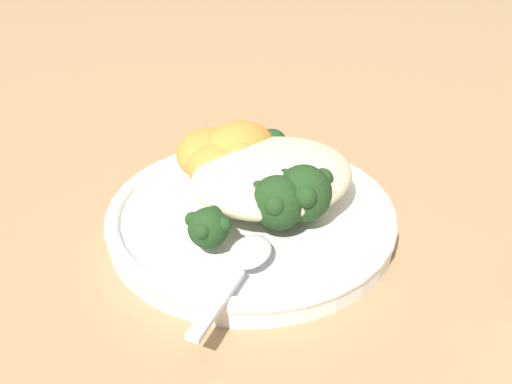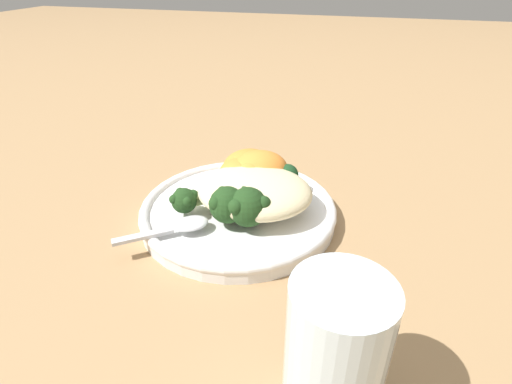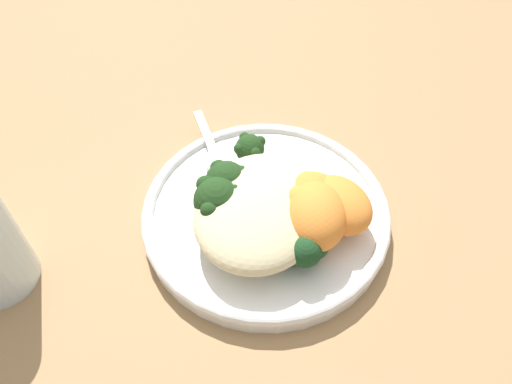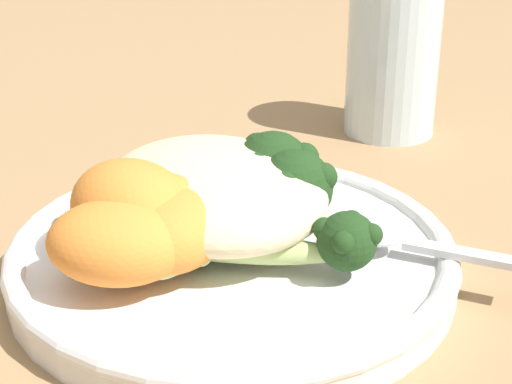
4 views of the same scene
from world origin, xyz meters
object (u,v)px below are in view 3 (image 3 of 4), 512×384
at_px(broccoli_stalk_2, 228,201).
at_px(kale_tuft, 300,242).
at_px(broccoli_stalk_3, 272,216).
at_px(sweet_potato_chunk_2, 303,209).
at_px(plate, 266,213).
at_px(quinoa_mound, 260,210).
at_px(sweet_potato_chunk_1, 315,216).
at_px(spoon, 216,156).
at_px(sweet_potato_chunk_3, 338,206).
at_px(broccoli_stalk_1, 235,185).
at_px(sweet_potato_chunk_0, 307,198).
at_px(broccoli_stalk_0, 262,162).

distance_m(broccoli_stalk_2, kale_tuft, 0.08).
distance_m(broccoli_stalk_3, sweet_potato_chunk_2, 0.03).
xyz_separation_m(plate, quinoa_mound, (-0.02, -0.00, 0.03)).
bearing_deg(broccoli_stalk_2, sweet_potato_chunk_1, 153.82).
bearing_deg(broccoli_stalk_2, spoon, -88.74).
xyz_separation_m(sweet_potato_chunk_3, spoon, (0.04, 0.13, -0.02)).
distance_m(quinoa_mound, sweet_potato_chunk_2, 0.04).
distance_m(broccoli_stalk_2, spoon, 0.07).
bearing_deg(broccoli_stalk_3, sweet_potato_chunk_2, 136.47).
bearing_deg(sweet_potato_chunk_1, kale_tuft, 167.09).
relative_size(kale_tuft, spoon, 0.54).
xyz_separation_m(quinoa_mound, broccoli_stalk_1, (0.02, 0.03, -0.00)).
distance_m(sweet_potato_chunk_0, sweet_potato_chunk_2, 0.02).
distance_m(broccoli_stalk_2, sweet_potato_chunk_3, 0.10).
xyz_separation_m(broccoli_stalk_0, sweet_potato_chunk_2, (-0.05, -0.05, 0.01)).
relative_size(sweet_potato_chunk_1, sweet_potato_chunk_3, 1.02).
bearing_deg(kale_tuft, sweet_potato_chunk_1, -12.91).
relative_size(broccoli_stalk_1, broccoli_stalk_2, 0.77).
xyz_separation_m(broccoli_stalk_2, spoon, (0.06, 0.04, -0.02)).
height_order(kale_tuft, spoon, kale_tuft).
xyz_separation_m(broccoli_stalk_2, kale_tuft, (-0.02, -0.07, -0.00)).
bearing_deg(sweet_potato_chunk_0, broccoli_stalk_1, 95.54).
distance_m(broccoli_stalk_3, kale_tuft, 0.04).
xyz_separation_m(quinoa_mound, broccoli_stalk_0, (0.06, 0.02, -0.01)).
xyz_separation_m(broccoli_stalk_1, kale_tuft, (-0.04, -0.07, -0.00)).
distance_m(sweet_potato_chunk_0, sweet_potato_chunk_1, 0.03).
xyz_separation_m(plate, sweet_potato_chunk_1, (-0.01, -0.05, 0.03)).
height_order(plate, broccoli_stalk_3, broccoli_stalk_3).
bearing_deg(sweet_potato_chunk_1, broccoli_stalk_3, 97.81).
relative_size(broccoli_stalk_2, sweet_potato_chunk_0, 1.87).
distance_m(plate, broccoli_stalk_0, 0.05).
xyz_separation_m(sweet_potato_chunk_0, sweet_potato_chunk_2, (-0.01, -0.00, 0.00)).
bearing_deg(broccoli_stalk_2, broccoli_stalk_0, -130.56).
relative_size(sweet_potato_chunk_1, spoon, 0.76).
bearing_deg(sweet_potato_chunk_2, broccoli_stalk_0, 47.71).
bearing_deg(broccoli_stalk_3, broccoli_stalk_0, -131.88).
bearing_deg(sweet_potato_chunk_3, broccoli_stalk_0, 66.93).
xyz_separation_m(plate, broccoli_stalk_1, (0.00, 0.03, 0.03)).
distance_m(quinoa_mound, broccoli_stalk_1, 0.04).
height_order(broccoli_stalk_2, spoon, broccoli_stalk_2).
bearing_deg(sweet_potato_chunk_1, quinoa_mound, 97.16).
xyz_separation_m(plate, sweet_potato_chunk_0, (0.01, -0.04, 0.03)).
bearing_deg(kale_tuft, broccoli_stalk_2, 74.28).
relative_size(sweet_potato_chunk_2, sweet_potato_chunk_3, 0.72).
bearing_deg(plate, broccoli_stalk_1, 88.90).
relative_size(plate, broccoli_stalk_3, 2.99).
relative_size(broccoli_stalk_1, broccoli_stalk_3, 1.17).
distance_m(sweet_potato_chunk_2, kale_tuft, 0.03).
distance_m(sweet_potato_chunk_2, sweet_potato_chunk_3, 0.03).
relative_size(broccoli_stalk_2, broccoli_stalk_3, 1.51).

